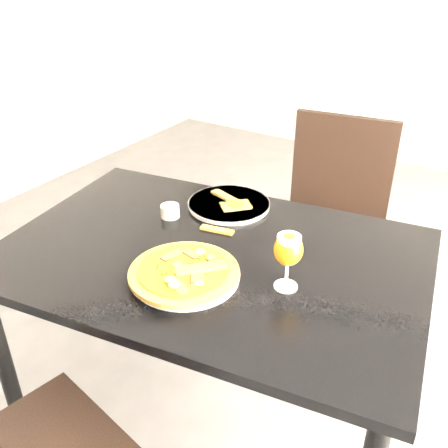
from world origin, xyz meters
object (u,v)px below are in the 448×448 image
Objects in this scene: chair_far at (329,224)px; pizza at (185,271)px; beer_glass at (288,250)px; dining_table at (211,277)px.

chair_far is 3.21× the size of pizza.
beer_glass is (0.17, -0.78, 0.35)m from chair_far.
pizza is (-0.07, -0.89, 0.26)m from chair_far.
chair_far is 6.00× the size of beer_glass.
beer_glass is (0.26, -0.04, 0.20)m from dining_table.
beer_glass reaches higher than pizza.
dining_table is at bearing 96.71° from pizza.
pizza is 1.87× the size of beer_glass.
dining_table is 8.39× the size of beer_glass.
dining_table is 0.19m from pizza.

